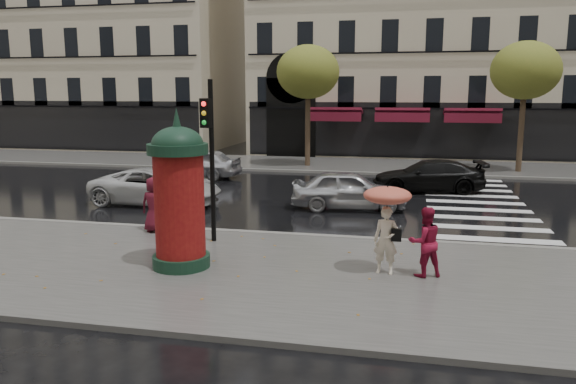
% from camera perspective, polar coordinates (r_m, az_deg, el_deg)
% --- Properties ---
extents(ground, '(160.00, 160.00, 0.00)m').
position_cam_1_polar(ground, '(13.53, -3.31, -7.79)').
color(ground, black).
rests_on(ground, ground).
extents(near_sidewalk, '(90.00, 7.00, 0.12)m').
position_cam_1_polar(near_sidewalk, '(13.05, -3.90, -8.20)').
color(near_sidewalk, '#474744').
rests_on(near_sidewalk, ground).
extents(far_sidewalk, '(90.00, 6.00, 0.12)m').
position_cam_1_polar(far_sidewalk, '(31.85, 5.86, 2.73)').
color(far_sidewalk, '#474744').
rests_on(far_sidewalk, ground).
extents(near_kerb, '(90.00, 0.25, 0.14)m').
position_cam_1_polar(near_kerb, '(16.30, -0.49, -4.38)').
color(near_kerb, slate).
rests_on(near_kerb, ground).
extents(far_kerb, '(90.00, 0.25, 0.14)m').
position_cam_1_polar(far_kerb, '(28.90, 5.19, 2.00)').
color(far_kerb, slate).
rests_on(far_kerb, ground).
extents(zebra_crossing, '(3.60, 11.75, 0.01)m').
position_cam_1_polar(zebra_crossing, '(22.52, 18.44, -0.99)').
color(zebra_crossing, silver).
rests_on(zebra_crossing, ground).
extents(bldg_far_left, '(24.00, 14.00, 22.90)m').
position_cam_1_polar(bldg_far_left, '(49.97, -19.56, 17.86)').
color(bldg_far_left, '#B7A88C').
rests_on(bldg_far_left, ground).
extents(tree_far_left, '(3.40, 3.40, 6.64)m').
position_cam_1_polar(tree_far_left, '(30.90, 2.05, 12.05)').
color(tree_far_left, '#38281C').
rests_on(tree_far_left, ground).
extents(tree_far_right, '(3.40, 3.40, 6.64)m').
position_cam_1_polar(tree_far_right, '(30.90, 22.98, 11.26)').
color(tree_far_right, '#38281C').
rests_on(tree_far_right, ground).
extents(woman_umbrella, '(1.06, 1.06, 2.05)m').
position_cam_1_polar(woman_umbrella, '(12.65, 10.02, -2.31)').
color(woman_umbrella, beige).
rests_on(woman_umbrella, near_sidewalk).
extents(woman_red, '(0.94, 0.85, 1.57)m').
position_cam_1_polar(woman_red, '(12.77, 13.74, -4.94)').
color(woman_red, maroon).
rests_on(woman_red, near_sidewalk).
extents(man_burgundy, '(0.80, 0.53, 1.62)m').
position_cam_1_polar(man_burgundy, '(16.76, -13.45, -1.24)').
color(man_burgundy, '#51101D').
rests_on(man_burgundy, near_sidewalk).
extents(morris_column, '(1.38, 1.38, 3.70)m').
position_cam_1_polar(morris_column, '(13.10, -11.01, -0.02)').
color(morris_column, black).
rests_on(morris_column, near_sidewalk).
extents(traffic_light, '(0.31, 0.42, 4.37)m').
position_cam_1_polar(traffic_light, '(15.09, -7.93, 4.75)').
color(traffic_light, black).
rests_on(traffic_light, near_sidewalk).
extents(car_silver, '(4.28, 2.12, 1.40)m').
position_cam_1_polar(car_silver, '(20.17, 6.25, 0.23)').
color(car_silver, silver).
rests_on(car_silver, ground).
extents(car_white, '(4.94, 2.42, 1.35)m').
position_cam_1_polar(car_white, '(21.46, -13.22, 0.55)').
color(car_white, silver).
rests_on(car_white, ground).
extents(car_black, '(4.82, 2.48, 1.34)m').
position_cam_1_polar(car_black, '(24.27, 14.05, 1.59)').
color(car_black, black).
rests_on(car_black, ground).
extents(car_far_silver, '(4.31, 1.84, 1.45)m').
position_cam_1_polar(car_far_silver, '(27.65, -9.25, 2.91)').
color(car_far_silver, silver).
rests_on(car_far_silver, ground).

